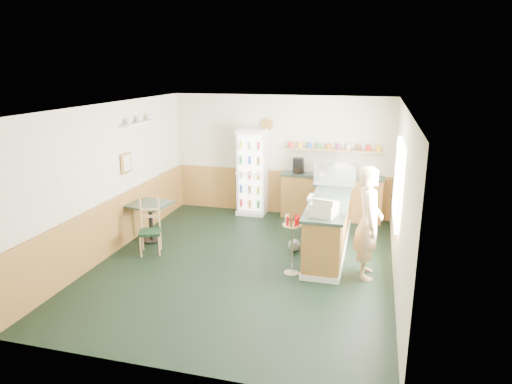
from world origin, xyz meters
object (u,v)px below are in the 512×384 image
(cash_register, at_px, (324,209))
(cafe_table, at_px, (150,215))
(display_case, at_px, (335,175))
(condiment_stand, at_px, (292,235))
(cafe_chair, at_px, (152,224))
(drinks_fridge, at_px, (252,172))
(shopkeeper, at_px, (368,223))

(cash_register, height_order, cafe_table, cash_register)
(display_case, height_order, cash_register, display_case)
(condiment_stand, height_order, cafe_chair, cafe_chair)
(drinks_fridge, xyz_separation_m, display_case, (1.95, -0.89, 0.26))
(condiment_stand, bearing_deg, cafe_chair, 174.22)
(shopkeeper, height_order, cafe_table, shopkeeper)
(display_case, xyz_separation_m, shopkeeper, (0.70, -1.82, -0.33))
(drinks_fridge, distance_m, cash_register, 3.41)
(cash_register, xyz_separation_m, shopkeeper, (0.70, 0.09, -0.20))
(drinks_fridge, relative_size, condiment_stand, 1.96)
(drinks_fridge, xyz_separation_m, cafe_table, (-1.45, -2.19, -0.44))
(drinks_fridge, xyz_separation_m, cafe_chair, (-1.18, -2.67, -0.45))
(display_case, distance_m, cafe_table, 3.71)
(drinks_fridge, height_order, cafe_chair, drinks_fridge)
(shopkeeper, bearing_deg, cafe_table, 77.75)
(shopkeeper, bearing_deg, cash_register, 92.13)
(condiment_stand, xyz_separation_m, cafe_table, (-2.92, 0.74, -0.14))
(drinks_fridge, xyz_separation_m, shopkeeper, (2.65, -2.71, -0.06))
(display_case, bearing_deg, cafe_table, -159.01)
(cash_register, distance_m, condiment_stand, 0.67)
(condiment_stand, distance_m, cafe_chair, 2.66)
(cafe_chair, bearing_deg, drinks_fridge, 44.29)
(cash_register, distance_m, cafe_chair, 3.18)
(drinks_fridge, distance_m, condiment_stand, 3.29)
(drinks_fridge, relative_size, cafe_table, 2.47)
(condiment_stand, xyz_separation_m, cafe_chair, (-2.64, 0.27, -0.15))
(cafe_table, bearing_deg, cafe_chair, -60.21)
(shopkeeper, distance_m, cafe_chair, 3.85)
(shopkeeper, bearing_deg, condiment_stand, 95.71)
(drinks_fridge, bearing_deg, cash_register, -55.13)
(shopkeeper, xyz_separation_m, condiment_stand, (-1.18, -0.23, -0.24))
(condiment_stand, bearing_deg, shopkeeper, 10.77)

